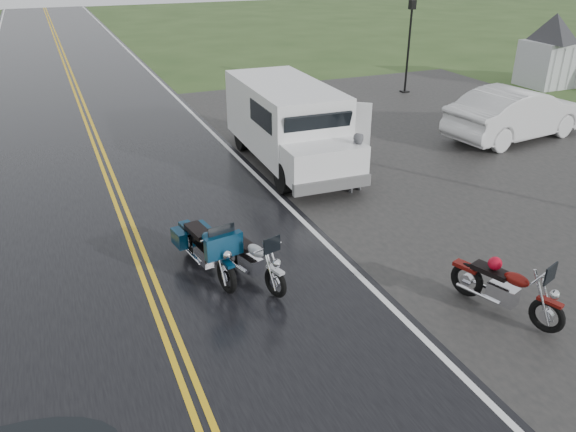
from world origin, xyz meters
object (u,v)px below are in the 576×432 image
Objects in this scene: motorcycle_silver at (275,272)px; person_at_van at (356,164)px; motorcycle_red at (550,304)px; motorcycle_teal at (226,264)px; lamp_post_far_right at (409,47)px; sedan_white at (517,114)px; visitor_center at (554,32)px; van_white at (284,150)px.

person_at_van reaches higher than motorcycle_silver.
motorcycle_teal is (-4.48, 3.21, 0.06)m from motorcycle_red.
motorcycle_red is 0.53× the size of lamp_post_far_right.
motorcycle_teal is 0.44× the size of sedan_white.
visitor_center is 10.08× the size of person_at_van.
lamp_post_far_right is (12.05, 12.14, 1.28)m from motorcycle_teal.
person_at_van is at bearing 70.72° from motorcycle_red.
motorcycle_silver is 12.28m from sedan_white.
motorcycle_silver is at bearing -112.72° from van_white.
sedan_white is (-7.07, -5.58, -1.55)m from visitor_center.
motorcycle_silver is 1.25× the size of person_at_van.
van_white is at bearing -138.43° from lamp_post_far_right.
person_at_van is (3.77, 3.77, 0.21)m from motorcycle_silver.
person_at_van is (0.05, 6.50, 0.19)m from motorcycle_red.
motorcycle_silver is (0.77, -0.48, -0.08)m from motorcycle_teal.
motorcycle_silver is 4.91m from van_white.
motorcycle_red is 0.91× the size of motorcycle_teal.
lamp_post_far_right reaches higher than sedan_white.
motorcycle_red is (-14.26, -13.95, -1.79)m from visitor_center.
motorcycle_teal is at bearing -134.79° from lamp_post_far_right.
motorcycle_silver is at bearing 110.19° from sedan_white.
motorcycle_silver is 0.51× the size of lamp_post_far_right.
lamp_post_far_right is at bearing -10.35° from sedan_white.
van_white reaches higher than person_at_van.
motorcycle_silver is at bearing -148.01° from visitor_center.
motorcycle_red is 0.40× the size of sedan_white.
visitor_center reaches higher than sedan_white.
visitor_center reaches higher than motorcycle_red.
motorcycle_teal is 5.60m from person_at_van.
motorcycle_red is 4.60m from motorcycle_silver.
lamp_post_far_right is at bearing 32.08° from motorcycle_silver.
motorcycle_silver is at bearing -41.73° from motorcycle_teal.
person_at_van is 7.38m from sedan_white.
visitor_center is 6.85m from lamp_post_far_right.
motorcycle_red is at bearing -74.80° from van_white.
motorcycle_teal reaches higher than motorcycle_red.
motorcycle_teal is at bearing 125.60° from motorcycle_red.
visitor_center is 21.27m from motorcycle_silver.
visitor_center is 20.03m from motorcycle_red.
motorcycle_teal is 17.15m from lamp_post_far_right.
lamp_post_far_right is (7.52, 8.85, 1.15)m from person_at_van.
van_white reaches higher than motorcycle_red.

